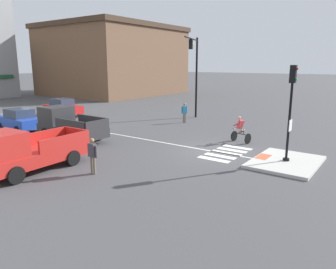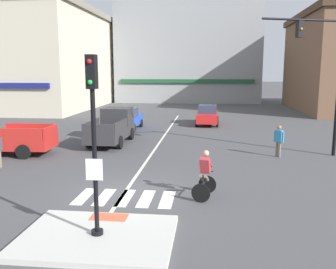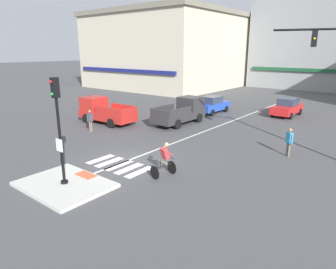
{
  "view_description": "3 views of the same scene",
  "coord_description": "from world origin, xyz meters",
  "px_view_note": "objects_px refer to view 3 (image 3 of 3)",
  "views": [
    {
      "loc": [
        -15.91,
        -7.96,
        4.9
      ],
      "look_at": [
        -1.15,
        2.7,
        0.85
      ],
      "focal_mm": 34.16,
      "sensor_mm": 36.0,
      "label": 1
    },
    {
      "loc": [
        2.88,
        -12.65,
        4.43
      ],
      "look_at": [
        0.88,
        5.37,
        1.29
      ],
      "focal_mm": 39.08,
      "sensor_mm": 36.0,
      "label": 2
    },
    {
      "loc": [
        11.42,
        -10.65,
        5.89
      ],
      "look_at": [
        0.28,
        3.35,
        0.91
      ],
      "focal_mm": 32.33,
      "sensor_mm": 36.0,
      "label": 3
    }
  ],
  "objects_px": {
    "signal_pole": "(58,122)",
    "pedestrian_at_curb_left": "(90,119)",
    "pedestrian_waiting_far_side": "(289,140)",
    "car_blue_westbound_distant": "(212,105)",
    "cyclist": "(164,159)",
    "pickup_truck_red_cross_left": "(103,111)",
    "pickup_truck_charcoal_westbound_far": "(183,112)",
    "car_red_eastbound_distant": "(287,107)"
  },
  "relations": [
    {
      "from": "signal_pole",
      "to": "pedestrian_at_curb_left",
      "type": "height_order",
      "value": "signal_pole"
    },
    {
      "from": "signal_pole",
      "to": "pedestrian_waiting_far_side",
      "type": "distance_m",
      "value": 12.4
    },
    {
      "from": "car_blue_westbound_distant",
      "to": "pedestrian_waiting_far_side",
      "type": "height_order",
      "value": "pedestrian_waiting_far_side"
    },
    {
      "from": "car_blue_westbound_distant",
      "to": "cyclist",
      "type": "bearing_deg",
      "value": -67.55
    },
    {
      "from": "signal_pole",
      "to": "pickup_truck_red_cross_left",
      "type": "relative_size",
      "value": 0.91
    },
    {
      "from": "pickup_truck_red_cross_left",
      "to": "pickup_truck_charcoal_westbound_far",
      "type": "xyz_separation_m",
      "value": [
        5.31,
        4.03,
        0.0
      ]
    },
    {
      "from": "car_red_eastbound_distant",
      "to": "pickup_truck_red_cross_left",
      "type": "height_order",
      "value": "pickup_truck_red_cross_left"
    },
    {
      "from": "signal_pole",
      "to": "car_red_eastbound_distant",
      "type": "xyz_separation_m",
      "value": [
        2.82,
        21.76,
        -2.16
      ]
    },
    {
      "from": "car_red_eastbound_distant",
      "to": "cyclist",
      "type": "height_order",
      "value": "cyclist"
    },
    {
      "from": "pickup_truck_red_cross_left",
      "to": "pedestrian_waiting_far_side",
      "type": "distance_m",
      "value": 14.97
    },
    {
      "from": "cyclist",
      "to": "pedestrian_at_curb_left",
      "type": "xyz_separation_m",
      "value": [
        -9.52,
        2.96,
        0.11
      ]
    },
    {
      "from": "car_blue_westbound_distant",
      "to": "pickup_truck_red_cross_left",
      "type": "relative_size",
      "value": 0.8
    },
    {
      "from": "pickup_truck_charcoal_westbound_far",
      "to": "pedestrian_at_curb_left",
      "type": "xyz_separation_m",
      "value": [
        -3.65,
        -6.64,
        0.0
      ]
    },
    {
      "from": "signal_pole",
      "to": "pedestrian_at_curb_left",
      "type": "xyz_separation_m",
      "value": [
        -6.72,
        6.65,
        -1.99
      ]
    },
    {
      "from": "cyclist",
      "to": "pedestrian_at_curb_left",
      "type": "height_order",
      "value": "cyclist"
    },
    {
      "from": "pedestrian_waiting_far_side",
      "to": "pickup_truck_charcoal_westbound_far",
      "type": "bearing_deg",
      "value": 162.94
    },
    {
      "from": "signal_pole",
      "to": "car_blue_westbound_distant",
      "type": "distance_m",
      "value": 19.05
    },
    {
      "from": "car_red_eastbound_distant",
      "to": "pickup_truck_charcoal_westbound_far",
      "type": "height_order",
      "value": "pickup_truck_charcoal_westbound_far"
    },
    {
      "from": "signal_pole",
      "to": "pedestrian_waiting_far_side",
      "type": "height_order",
      "value": "signal_pole"
    },
    {
      "from": "signal_pole",
      "to": "pickup_truck_charcoal_westbound_far",
      "type": "distance_m",
      "value": 13.78
    },
    {
      "from": "pickup_truck_charcoal_westbound_far",
      "to": "pedestrian_waiting_far_side",
      "type": "xyz_separation_m",
      "value": [
        9.62,
        -2.95,
        0.0
      ]
    },
    {
      "from": "car_red_eastbound_distant",
      "to": "pedestrian_waiting_far_side",
      "type": "xyz_separation_m",
      "value": [
        3.74,
        -11.43,
        0.17
      ]
    },
    {
      "from": "signal_pole",
      "to": "car_blue_westbound_distant",
      "type": "relative_size",
      "value": 1.13
    },
    {
      "from": "car_blue_westbound_distant",
      "to": "pickup_truck_charcoal_westbound_far",
      "type": "relative_size",
      "value": 0.81
    },
    {
      "from": "pickup_truck_charcoal_westbound_far",
      "to": "cyclist",
      "type": "relative_size",
      "value": 3.05
    },
    {
      "from": "pickup_truck_red_cross_left",
      "to": "pedestrian_at_curb_left",
      "type": "xyz_separation_m",
      "value": [
        1.66,
        -2.61,
        0.0
      ]
    },
    {
      "from": "car_blue_westbound_distant",
      "to": "car_red_eastbound_distant",
      "type": "xyz_separation_m",
      "value": [
        6.19,
        3.14,
        0.0
      ]
    },
    {
      "from": "car_blue_westbound_distant",
      "to": "car_red_eastbound_distant",
      "type": "height_order",
      "value": "same"
    },
    {
      "from": "cyclist",
      "to": "car_red_eastbound_distant",
      "type": "bearing_deg",
      "value": 89.95
    },
    {
      "from": "car_red_eastbound_distant",
      "to": "pedestrian_at_curb_left",
      "type": "relative_size",
      "value": 2.48
    },
    {
      "from": "pedestrian_at_curb_left",
      "to": "pedestrian_waiting_far_side",
      "type": "height_order",
      "value": "same"
    },
    {
      "from": "pickup_truck_charcoal_westbound_far",
      "to": "pedestrian_at_curb_left",
      "type": "height_order",
      "value": "pickup_truck_charcoal_westbound_far"
    },
    {
      "from": "car_red_eastbound_distant",
      "to": "pedestrian_at_curb_left",
      "type": "xyz_separation_m",
      "value": [
        -9.53,
        -15.11,
        0.17
      ]
    },
    {
      "from": "signal_pole",
      "to": "pickup_truck_charcoal_westbound_far",
      "type": "bearing_deg",
      "value": 102.99
    },
    {
      "from": "pickup_truck_charcoal_westbound_far",
      "to": "pedestrian_waiting_far_side",
      "type": "relative_size",
      "value": 3.07
    },
    {
      "from": "pedestrian_waiting_far_side",
      "to": "pickup_truck_red_cross_left",
      "type": "bearing_deg",
      "value": -175.87
    },
    {
      "from": "cyclist",
      "to": "pickup_truck_red_cross_left",
      "type": "bearing_deg",
      "value": 153.51
    },
    {
      "from": "pedestrian_at_curb_left",
      "to": "pedestrian_waiting_far_side",
      "type": "relative_size",
      "value": 1.0
    },
    {
      "from": "pedestrian_at_curb_left",
      "to": "car_blue_westbound_distant",
      "type": "bearing_deg",
      "value": 74.39
    },
    {
      "from": "car_blue_westbound_distant",
      "to": "pickup_truck_charcoal_westbound_far",
      "type": "distance_m",
      "value": 5.34
    },
    {
      "from": "pickup_truck_charcoal_westbound_far",
      "to": "pedestrian_waiting_far_side",
      "type": "bearing_deg",
      "value": -17.06
    },
    {
      "from": "pickup_truck_charcoal_westbound_far",
      "to": "cyclist",
      "type": "xyz_separation_m",
      "value": [
        5.87,
        -9.6,
        -0.11
      ]
    }
  ]
}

